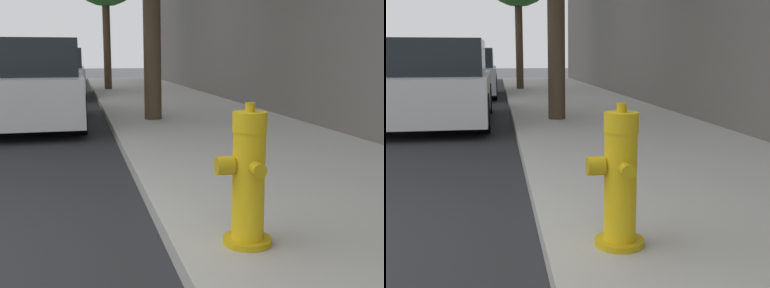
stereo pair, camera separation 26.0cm
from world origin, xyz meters
The scene contains 3 objects.
fire_hydrant centered at (2.23, 0.00, 0.49)m, with size 0.33×0.34×0.81m.
parked_car_near centered at (0.54, 6.06, 0.68)m, with size 1.82×3.94×1.42m.
parked_car_mid centered at (0.69, 11.56, 0.65)m, with size 1.75×3.94×1.35m.
Camera 2 is at (1.58, -2.51, 1.18)m, focal length 45.00 mm.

